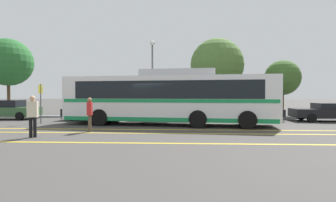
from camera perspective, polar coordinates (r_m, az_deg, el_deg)
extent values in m
plane|color=#423F3D|center=(16.17, -2.73, -5.24)|extent=(220.00, 220.00, 0.00)
cube|color=gold|center=(14.00, -0.46, -6.24)|extent=(32.70, 0.20, 0.01)
cube|color=gold|center=(12.66, -0.82, -7.05)|extent=(32.70, 0.20, 0.01)
cube|color=gold|center=(10.11, -1.78, -9.17)|extent=(32.70, 0.20, 0.01)
cube|color=#99999E|center=(20.99, 0.67, -3.52)|extent=(40.70, 0.36, 0.15)
cube|color=white|center=(16.08, 0.00, 0.60)|extent=(12.91, 4.09, 2.65)
cube|color=black|center=(16.08, 0.00, 2.41)|extent=(11.15, 3.90, 1.04)
cube|color=#198C4C|center=(16.08, 0.00, 0.13)|extent=(12.66, 4.10, 0.20)
cube|color=#198C4C|center=(16.14, 0.00, -3.68)|extent=(12.66, 4.09, 0.24)
cube|color=black|center=(18.30, -20.03, 0.77)|extent=(0.32, 2.19, 1.95)
cube|color=black|center=(18.33, -20.06, 4.28)|extent=(0.26, 1.75, 0.24)
cube|color=silver|center=(16.03, 2.25, 6.04)|extent=(4.66, 2.55, 0.40)
cube|color=black|center=(18.49, -20.75, -2.79)|extent=(0.28, 1.87, 0.04)
cube|color=black|center=(18.51, -20.75, -3.40)|extent=(0.28, 1.87, 0.04)
cylinder|color=black|center=(16.17, -14.67, -3.50)|extent=(1.03, 0.40, 1.00)
cylinder|color=black|center=(18.37, -11.51, -2.91)|extent=(1.03, 0.40, 1.00)
cylinder|color=black|center=(14.71, 6.51, -3.94)|extent=(1.03, 0.40, 1.00)
cylinder|color=black|center=(17.10, 7.02, -3.20)|extent=(1.03, 0.40, 1.00)
cylinder|color=black|center=(14.78, 16.90, -3.96)|extent=(1.03, 0.40, 1.00)
cylinder|color=black|center=(17.17, 15.95, -3.23)|extent=(1.03, 0.40, 1.00)
cube|color=#335B33|center=(23.50, -31.67, -1.90)|extent=(4.76, 1.97, 0.62)
cube|color=black|center=(23.41, -31.45, -0.49)|extent=(2.04, 1.62, 0.54)
cylinder|color=black|center=(22.08, -29.56, -2.87)|extent=(0.61, 0.23, 0.60)
cylinder|color=black|center=(23.52, -27.62, -2.60)|extent=(0.61, 0.23, 0.60)
cube|color=black|center=(20.00, -15.62, -2.37)|extent=(4.49, 2.09, 0.55)
cube|color=black|center=(19.94, -15.34, -0.75)|extent=(1.94, 1.71, 0.59)
cylinder|color=black|center=(19.79, -20.21, -3.24)|extent=(0.61, 0.24, 0.60)
cylinder|color=black|center=(21.35, -18.13, -2.90)|extent=(0.61, 0.24, 0.60)
cylinder|color=black|center=(18.74, -12.74, -3.45)|extent=(0.61, 0.24, 0.60)
cylinder|color=black|center=(20.38, -11.15, -3.06)|extent=(0.61, 0.24, 0.60)
cube|color=silver|center=(19.15, -0.96, -2.44)|extent=(4.40, 2.09, 0.58)
cube|color=black|center=(19.11, -0.65, -0.77)|extent=(1.91, 1.69, 0.53)
cylinder|color=black|center=(18.59, -5.39, -3.46)|extent=(0.61, 0.25, 0.60)
cylinder|color=black|center=(20.22, -4.34, -3.07)|extent=(0.61, 0.25, 0.60)
cylinder|color=black|center=(18.19, 2.80, -3.56)|extent=(0.61, 0.25, 0.60)
cylinder|color=black|center=(19.86, 3.18, -3.15)|extent=(0.61, 0.25, 0.60)
cube|color=black|center=(19.88, 17.57, -2.44)|extent=(4.33, 2.07, 0.53)
cube|color=black|center=(19.89, 17.87, -0.86)|extent=(1.86, 1.72, 0.58)
cylinder|color=black|center=(18.69, 14.53, -3.47)|extent=(0.61, 0.23, 0.60)
cylinder|color=black|center=(20.40, 13.28, -3.06)|extent=(0.61, 0.23, 0.60)
cylinder|color=black|center=(19.52, 22.04, -3.32)|extent=(0.61, 0.23, 0.60)
cylinder|color=black|center=(21.16, 20.24, -2.95)|extent=(0.61, 0.23, 0.60)
cube|color=black|center=(21.52, 31.62, -2.22)|extent=(4.99, 2.17, 0.58)
cube|color=black|center=(21.55, 31.93, -0.92)|extent=(2.14, 1.79, 0.40)
cylinder|color=black|center=(20.10, 28.82, -3.26)|extent=(0.61, 0.23, 0.60)
cylinder|color=black|center=(21.77, 26.97, -2.90)|extent=(0.61, 0.23, 0.60)
cylinder|color=black|center=(12.87, -27.71, -5.09)|extent=(0.14, 0.14, 0.88)
cylinder|color=black|center=(12.82, -26.99, -5.11)|extent=(0.14, 0.14, 0.88)
cube|color=beige|center=(12.78, -27.39, -1.59)|extent=(0.45, 0.29, 0.70)
sphere|color=tan|center=(12.77, -27.41, 0.51)|extent=(0.24, 0.24, 0.24)
cylinder|color=brown|center=(13.84, -16.60, -4.66)|extent=(0.14, 0.14, 0.83)
cylinder|color=brown|center=(13.67, -16.72, -4.74)|extent=(0.14, 0.14, 0.83)
cube|color=red|center=(13.70, -16.68, -1.60)|extent=(0.28, 0.45, 0.66)
sphere|color=#9E704C|center=(13.68, -16.69, 0.25)|extent=(0.23, 0.23, 0.23)
cylinder|color=#59595E|center=(18.74, -25.97, -0.56)|extent=(0.07, 0.07, 2.55)
cube|color=yellow|center=(18.74, -26.00, 2.34)|extent=(0.08, 0.40, 0.56)
cylinder|color=#59595E|center=(22.03, -3.42, 4.30)|extent=(0.14, 0.14, 5.99)
sphere|color=silver|center=(22.43, -3.43, 12.49)|extent=(0.41, 0.41, 0.41)
cylinder|color=#513823|center=(25.64, 10.58, 0.33)|extent=(0.28, 0.28, 2.83)
sphere|color=#4C7033|center=(25.80, 10.61, 7.72)|extent=(5.08, 5.08, 5.08)
cylinder|color=#513823|center=(25.37, 23.61, -0.45)|extent=(0.28, 0.28, 2.23)
sphere|color=#3D6028|center=(25.41, 23.66, 4.67)|extent=(3.09, 3.09, 3.09)
cylinder|color=#513823|center=(29.48, -31.37, 0.74)|extent=(0.28, 0.28, 3.30)
sphere|color=#28662D|center=(29.65, -31.44, 7.21)|extent=(4.52, 4.52, 4.52)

